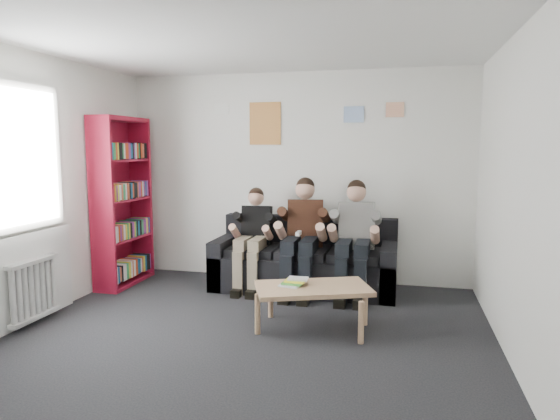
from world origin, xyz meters
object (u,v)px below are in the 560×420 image
object	(u,v)px
person_left	(253,239)
person_right	(354,240)
sofa	(305,264)
coffee_table	(313,291)
person_middle	(302,237)
bookshelf	(123,202)

from	to	relation	value
person_left	person_right	world-z (taller)	person_right
sofa	person_left	distance (m)	0.73
person_right	person_left	bearing A→B (deg)	170.35
sofa	coffee_table	world-z (taller)	sofa
coffee_table	person_left	distance (m)	1.55
person_right	person_middle	bearing A→B (deg)	170.80
bookshelf	coffee_table	bearing A→B (deg)	-22.10
sofa	coffee_table	xyz separation A→B (m)	(0.34, -1.38, 0.07)
coffee_table	person_left	world-z (taller)	person_left
sofa	bookshelf	world-z (taller)	bookshelf
person_middle	person_right	xyz separation A→B (m)	(0.62, 0.00, -0.01)
bookshelf	coffee_table	distance (m)	2.90
coffee_table	person_right	bearing A→B (deg)	76.69
bookshelf	person_left	bearing A→B (deg)	4.54
bookshelf	person_middle	xyz separation A→B (m)	(2.28, 0.14, -0.38)
coffee_table	bookshelf	bearing A→B (deg)	158.37
person_left	person_middle	bearing A→B (deg)	-5.94
sofa	bookshelf	size ratio (longest dim) A/B	1.05
sofa	coffee_table	bearing A→B (deg)	-76.17
coffee_table	person_left	bearing A→B (deg)	128.97
person_left	person_right	size ratio (longest dim) A/B	0.92
person_middle	person_right	distance (m)	0.62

